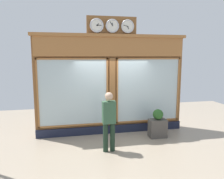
{
  "coord_description": "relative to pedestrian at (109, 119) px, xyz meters",
  "views": [
    {
      "loc": [
        1.53,
        7.34,
        2.68
      ],
      "look_at": [
        0.0,
        0.0,
        1.54
      ],
      "focal_mm": 35.8,
      "sensor_mm": 36.0,
      "label": 1
    }
  ],
  "objects": [
    {
      "name": "ground_plane",
      "position": [
        -0.39,
        1.35,
        -0.93
      ],
      "size": [
        14.0,
        14.0,
        0.0
      ],
      "primitive_type": "plane",
      "color": "gray"
    },
    {
      "name": "shop_facade",
      "position": [
        -0.39,
        -1.58,
        0.79
      ],
      "size": [
        5.2,
        0.42,
        3.94
      ],
      "color": "brown",
      "rests_on": "ground_plane"
    },
    {
      "name": "pedestrian",
      "position": [
        0.0,
        0.0,
        0.0
      ],
      "size": [
        0.37,
        0.23,
        1.69
      ],
      "color": "#1C2F21",
      "rests_on": "ground_plane"
    },
    {
      "name": "planter_box",
      "position": [
        -1.78,
        -0.75,
        -0.63
      ],
      "size": [
        0.56,
        0.36,
        0.6
      ],
      "primitive_type": "cube",
      "color": "#4C4742",
      "rests_on": "ground_plane"
    },
    {
      "name": "planter_shrub",
      "position": [
        -1.78,
        -0.75,
        -0.16
      ],
      "size": [
        0.34,
        0.34,
        0.34
      ],
      "primitive_type": "sphere",
      "color": "#285623",
      "rests_on": "planter_box"
    }
  ]
}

